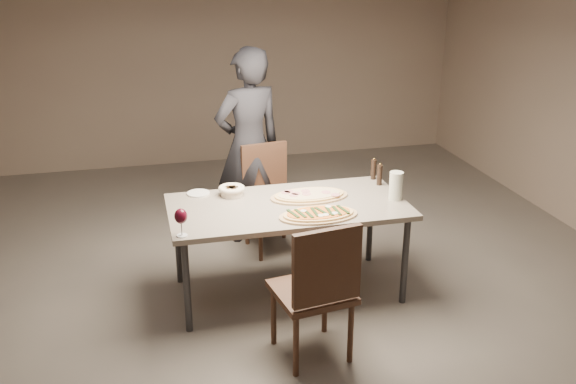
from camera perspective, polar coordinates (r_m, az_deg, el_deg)
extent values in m
plane|color=#5E5851|center=(5.18, 0.00, -8.81)|extent=(7.00, 7.00, 0.00)
plane|color=gray|center=(8.02, -6.14, 12.44)|extent=(6.00, 0.00, 6.00)
cube|color=gray|center=(4.86, 0.00, -1.32)|extent=(1.80, 0.90, 0.04)
cylinder|color=#333335|center=(4.58, -8.99, -8.31)|extent=(0.05, 0.05, 0.71)
cylinder|color=#333335|center=(4.95, 10.36, -6.04)|extent=(0.05, 0.05, 0.71)
cylinder|color=#333335|center=(5.23, -9.76, -4.43)|extent=(0.05, 0.05, 0.71)
cylinder|color=#333335|center=(5.56, 7.32, -2.71)|extent=(0.05, 0.05, 0.71)
ellipsoid|color=white|center=(4.56, 2.95, -2.06)|extent=(0.05, 0.05, 0.01)
ellipsoid|color=white|center=(4.58, 3.38, -1.99)|extent=(0.05, 0.05, 0.01)
ellipsoid|color=white|center=(4.72, 3.60, -1.27)|extent=(0.05, 0.05, 0.01)
ellipsoid|color=white|center=(4.61, 4.18, -1.84)|extent=(0.05, 0.05, 0.01)
ellipsoid|color=white|center=(4.64, 1.40, -1.65)|extent=(0.05, 0.05, 0.01)
cube|color=#1E3416|center=(4.59, 0.44, -1.93)|extent=(0.06, 0.17, 0.01)
cube|color=#1E3416|center=(4.60, 1.12, -1.90)|extent=(0.06, 0.17, 0.01)
cube|color=#1E3416|center=(4.59, 1.82, -1.92)|extent=(0.04, 0.17, 0.01)
cube|color=#1E3416|center=(4.62, 2.40, -1.78)|extent=(0.02, 0.17, 0.01)
cube|color=#1E3416|center=(4.64, 3.03, -1.71)|extent=(0.08, 0.16, 0.01)
cube|color=#1E3416|center=(4.64, 3.71, -1.71)|extent=(0.02, 0.17, 0.01)
cube|color=#1E3416|center=(4.65, 4.34, -1.66)|extent=(0.03, 0.17, 0.01)
cube|color=#1E3416|center=(4.68, 4.92, -1.54)|extent=(0.05, 0.17, 0.01)
cylinder|color=tan|center=(5.01, 0.06, 0.06)|extent=(0.07, 0.07, 0.00)
cylinder|color=tan|center=(4.95, 4.23, -0.24)|extent=(0.07, 0.07, 0.00)
cylinder|color=tan|center=(5.02, 1.56, 0.09)|extent=(0.07, 0.07, 0.00)
cylinder|color=tan|center=(5.00, 3.40, -0.01)|extent=(0.07, 0.07, 0.00)
cylinder|color=tan|center=(4.96, 1.65, -0.17)|extent=(0.07, 0.07, 0.00)
cylinder|color=tan|center=(4.97, 0.71, -0.13)|extent=(0.07, 0.07, 0.00)
cylinder|color=tan|center=(4.93, 0.53, -0.27)|extent=(0.07, 0.07, 0.00)
cylinder|color=tan|center=(4.99, -0.18, -0.03)|extent=(0.07, 0.07, 0.00)
cylinder|color=beige|center=(5.04, -5.03, 0.08)|extent=(0.18, 0.18, 0.07)
torus|color=beige|center=(5.03, -5.03, 0.33)|extent=(0.21, 0.21, 0.03)
cube|color=#AD7246|center=(5.03, -4.76, 0.25)|extent=(0.06, 0.05, 0.04)
cube|color=#AD7246|center=(5.05, -4.99, 0.33)|extent=(0.06, 0.07, 0.04)
cube|color=#AD7246|center=(5.04, -5.28, 0.27)|extent=(0.07, 0.07, 0.04)
cube|color=#AD7246|center=(5.01, -5.23, 0.16)|extent=(0.07, 0.06, 0.04)
cube|color=#AD7246|center=(5.01, -4.90, 0.15)|extent=(0.05, 0.06, 0.04)
cylinder|color=white|center=(4.61, 3.12, -2.24)|extent=(0.12, 0.12, 0.01)
cylinder|color=#9D9D39|center=(4.61, 3.12, -2.20)|extent=(0.08, 0.08, 0.00)
cylinder|color=black|center=(5.28, 8.13, 1.41)|extent=(0.04, 0.04, 0.15)
cylinder|color=black|center=(5.25, 8.18, 2.29)|extent=(0.05, 0.05, 0.02)
sphere|color=gold|center=(5.24, 8.19, 2.47)|extent=(0.02, 0.02, 0.02)
cylinder|color=black|center=(5.40, 7.60, 1.91)|extent=(0.04, 0.04, 0.15)
cylinder|color=black|center=(5.38, 7.65, 2.76)|extent=(0.05, 0.05, 0.02)
sphere|color=gold|center=(5.37, 7.66, 2.94)|extent=(0.02, 0.02, 0.02)
cylinder|color=silver|center=(4.98, 9.58, 0.55)|extent=(0.11, 0.11, 0.22)
cylinder|color=silver|center=(4.39, -9.40, -3.83)|extent=(0.08, 0.08, 0.01)
cylinder|color=silver|center=(4.37, -9.44, -3.24)|extent=(0.01, 0.01, 0.09)
ellipsoid|color=#440918|center=(4.33, -9.51, -2.14)|extent=(0.09, 0.09, 0.11)
cylinder|color=white|center=(5.10, -7.97, -0.12)|extent=(0.18, 0.18, 0.01)
cube|color=#41281B|center=(4.24, 2.12, -8.88)|extent=(0.54, 0.54, 0.04)
cylinder|color=#41281B|center=(4.15, 0.72, -13.53)|extent=(0.04, 0.04, 0.44)
cylinder|color=#41281B|center=(4.30, 5.58, -12.34)|extent=(0.04, 0.04, 0.44)
cylinder|color=#41281B|center=(4.45, -1.29, -10.92)|extent=(0.04, 0.04, 0.44)
cylinder|color=#41281B|center=(4.59, 3.29, -9.92)|extent=(0.04, 0.04, 0.44)
cube|color=#41281B|center=(3.93, 3.49, -6.63)|extent=(0.45, 0.11, 0.50)
cube|color=#41281B|center=(5.69, -1.39, -1.09)|extent=(0.51, 0.51, 0.04)
cylinder|color=#41281B|center=(6.00, -0.37, -2.26)|extent=(0.04, 0.04, 0.42)
cylinder|color=#41281B|center=(5.88, -3.67, -2.78)|extent=(0.04, 0.04, 0.42)
cylinder|color=#41281B|center=(5.69, 1.01, -3.60)|extent=(0.04, 0.04, 0.42)
cylinder|color=#41281B|center=(5.57, -2.45, -4.18)|extent=(0.04, 0.04, 0.42)
cube|color=#41281B|center=(5.77, -2.13, 2.12)|extent=(0.43, 0.10, 0.47)
imported|color=black|center=(5.81, -3.52, 4.11)|extent=(0.75, 0.60, 1.78)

